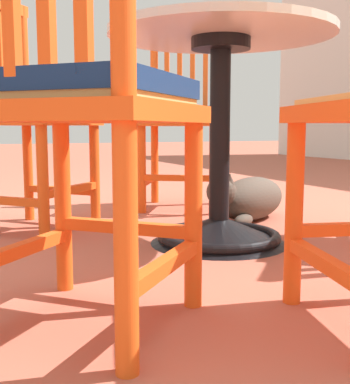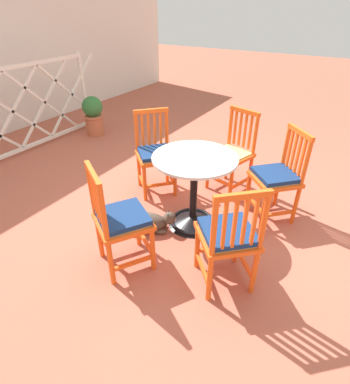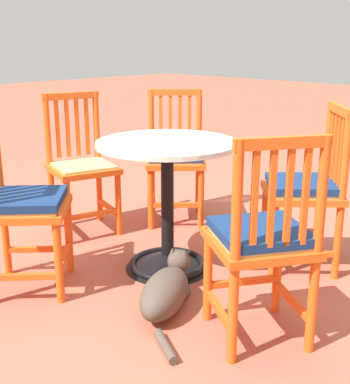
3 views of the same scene
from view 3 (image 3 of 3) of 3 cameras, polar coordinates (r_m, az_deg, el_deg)
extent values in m
plane|color=#AD5642|center=(3.00, -1.96, -7.91)|extent=(24.00, 24.00, 0.00)
cone|color=black|center=(2.93, -0.82, -7.50)|extent=(0.48, 0.48, 0.10)
torus|color=black|center=(2.94, -0.81, -7.95)|extent=(0.44, 0.44, 0.04)
cylinder|color=black|center=(2.81, -0.84, -1.50)|extent=(0.07, 0.07, 0.66)
cylinder|color=black|center=(2.73, -0.87, 4.74)|extent=(0.20, 0.20, 0.04)
cylinder|color=silver|center=(2.73, -0.87, 5.41)|extent=(0.76, 0.76, 0.02)
cylinder|color=#EA5619|center=(2.87, -11.76, -4.61)|extent=(0.04, 0.04, 0.45)
cylinder|color=#EA5619|center=(2.56, -12.83, -7.36)|extent=(0.04, 0.04, 0.45)
cylinder|color=#EA5619|center=(2.87, -18.75, -0.32)|extent=(0.04, 0.04, 0.91)
cube|color=#EA5619|center=(2.93, -14.96, -6.17)|extent=(0.25, 0.27, 0.03)
cube|color=#EA5619|center=(2.63, -16.41, -9.02)|extent=(0.25, 0.27, 0.03)
cube|color=#EA5619|center=(2.74, -12.19, -6.97)|extent=(0.27, 0.25, 0.03)
cube|color=#EA5619|center=(2.68, -16.13, -1.80)|extent=(0.57, 0.57, 0.04)
cube|color=tan|center=(2.67, -16.17, -1.35)|extent=(0.49, 0.49, 0.02)
cube|color=navy|center=(2.66, -16.22, -0.74)|extent=(0.51, 0.51, 0.04)
cylinder|color=#EA5619|center=(2.36, 3.68, -9.15)|extent=(0.04, 0.04, 0.45)
cylinder|color=#EA5619|center=(2.47, 11.33, -8.21)|extent=(0.04, 0.04, 0.45)
cylinder|color=#EA5619|center=(1.97, 6.68, -7.29)|extent=(0.04, 0.04, 0.91)
cylinder|color=#EA5619|center=(2.10, 15.50, -6.21)|extent=(0.04, 0.04, 0.91)
cube|color=#EA5619|center=(2.25, 4.92, -12.92)|extent=(0.30, 0.21, 0.03)
cube|color=#EA5619|center=(2.37, 12.93, -11.72)|extent=(0.30, 0.21, 0.03)
cube|color=#EA5619|center=(2.43, 7.55, -9.86)|extent=(0.21, 0.30, 0.03)
cube|color=#EA5619|center=(2.18, 9.38, -5.60)|extent=(0.55, 0.55, 0.04)
cube|color=tan|center=(2.17, 9.41, -5.07)|extent=(0.48, 0.48, 0.02)
cube|color=#EA5619|center=(1.91, 8.83, -0.88)|extent=(0.03, 0.03, 0.39)
cube|color=#EA5619|center=(1.94, 10.70, -0.74)|extent=(0.03, 0.03, 0.39)
cube|color=#EA5619|center=(1.96, 12.51, -0.60)|extent=(0.03, 0.03, 0.39)
cube|color=#EA5619|center=(1.99, 14.28, -0.46)|extent=(0.03, 0.03, 0.39)
cube|color=#EA5619|center=(1.90, 11.98, 5.39)|extent=(0.23, 0.34, 0.04)
cube|color=navy|center=(2.16, 9.45, -4.33)|extent=(0.50, 0.50, 0.04)
cylinder|color=#EA5619|center=(2.80, 10.92, -5.15)|extent=(0.04, 0.04, 0.45)
cylinder|color=#EA5619|center=(3.11, 9.93, -2.82)|extent=(0.04, 0.04, 0.45)
cylinder|color=#EA5619|center=(2.80, 18.06, -0.67)|extent=(0.04, 0.04, 0.91)
cylinder|color=#EA5619|center=(3.11, 16.34, 1.19)|extent=(0.04, 0.04, 0.91)
cube|color=#EA5619|center=(2.86, 14.21, -6.69)|extent=(0.27, 0.25, 0.03)
cube|color=#EA5619|center=(3.17, 12.90, -4.27)|extent=(0.27, 0.25, 0.03)
cube|color=#EA5619|center=(2.97, 10.34, -4.92)|extent=(0.25, 0.27, 0.03)
cube|color=#EA5619|center=(2.92, 13.90, -0.10)|extent=(0.57, 0.57, 0.04)
cube|color=tan|center=(2.91, 13.93, 0.32)|extent=(0.49, 0.49, 0.02)
cube|color=#EA5619|center=(2.81, 18.09, 4.13)|extent=(0.03, 0.03, 0.39)
cube|color=#EA5619|center=(2.87, 17.71, 4.43)|extent=(0.03, 0.03, 0.39)
cube|color=#EA5619|center=(2.93, 17.35, 4.72)|extent=(0.03, 0.03, 0.39)
cube|color=#EA5619|center=(3.00, 17.01, 4.99)|extent=(0.03, 0.03, 0.39)
cube|color=#EA5619|center=(2.87, 17.90, 8.68)|extent=(0.28, 0.30, 0.04)
cube|color=navy|center=(2.91, 13.97, 0.89)|extent=(0.51, 0.51, 0.04)
cylinder|color=#EA5619|center=(3.46, 2.92, -0.58)|extent=(0.04, 0.04, 0.45)
cylinder|color=#EA5619|center=(3.45, -2.72, -0.60)|extent=(0.04, 0.04, 0.45)
cylinder|color=#EA5619|center=(3.73, 2.64, 4.35)|extent=(0.04, 0.04, 0.91)
cylinder|color=#EA5619|center=(3.72, -2.60, 4.34)|extent=(0.04, 0.04, 0.91)
cube|color=#EA5619|center=(3.65, 2.73, -1.06)|extent=(0.26, 0.26, 0.03)
cube|color=#EA5619|center=(3.64, -2.62, -1.08)|extent=(0.26, 0.26, 0.03)
cube|color=#EA5619|center=(3.47, 0.10, -1.46)|extent=(0.26, 0.26, 0.03)
cube|color=#EA5619|center=(3.56, 0.06, 3.40)|extent=(0.57, 0.57, 0.04)
cube|color=tan|center=(3.56, 0.06, 3.75)|extent=(0.49, 0.49, 0.02)
cube|color=#EA5619|center=(3.68, 1.62, 7.77)|extent=(0.03, 0.03, 0.39)
cube|color=#EA5619|center=(3.68, 0.56, 7.77)|extent=(0.03, 0.03, 0.39)
cube|color=#EA5619|center=(3.68, -0.51, 7.77)|extent=(0.03, 0.03, 0.39)
cube|color=#EA5619|center=(3.68, -1.58, 7.77)|extent=(0.03, 0.03, 0.39)
cube|color=#EA5619|center=(3.65, 0.02, 11.03)|extent=(0.29, 0.29, 0.04)
cube|color=navy|center=(3.55, 0.06, 4.22)|extent=(0.51, 0.51, 0.04)
cylinder|color=#EA5619|center=(3.37, -6.31, -1.12)|extent=(0.04, 0.04, 0.45)
cylinder|color=#EA5619|center=(3.26, -11.80, -2.00)|extent=(0.04, 0.04, 0.45)
cylinder|color=#EA5619|center=(3.62, -8.56, 3.79)|extent=(0.04, 0.04, 0.91)
cylinder|color=#EA5619|center=(3.51, -13.74, 3.12)|extent=(0.04, 0.04, 0.91)
cube|color=#EA5619|center=(3.55, -7.35, -1.69)|extent=(0.33, 0.12, 0.03)
cube|color=#EA5619|center=(3.44, -12.60, -2.54)|extent=(0.33, 0.12, 0.03)
cube|color=#EA5619|center=(3.33, -8.97, -2.45)|extent=(0.12, 0.33, 0.03)
cube|color=#EA5619|center=(3.41, -10.18, 2.54)|extent=(0.50, 0.50, 0.04)
cube|color=tan|center=(3.41, -10.20, 2.89)|extent=(0.43, 0.43, 0.02)
cube|color=#EA5619|center=(3.55, -9.75, 7.20)|extent=(0.03, 0.03, 0.39)
cube|color=#EA5619|center=(3.53, -10.79, 7.09)|extent=(0.03, 0.03, 0.39)
cube|color=#EA5619|center=(3.51, -11.85, 6.98)|extent=(0.03, 0.03, 0.39)
cube|color=#EA5619|center=(3.49, -12.92, 6.86)|extent=(0.03, 0.03, 0.39)
cube|color=#EA5619|center=(3.49, -11.52, 10.43)|extent=(0.14, 0.37, 0.04)
ellipsoid|color=#4C4238|center=(2.47, -1.17, -11.16)|extent=(0.38, 0.48, 0.19)
ellipsoid|color=silver|center=(2.56, -0.49, -10.36)|extent=(0.22, 0.23, 0.14)
sphere|color=#4C4238|center=(2.66, 0.44, -7.71)|extent=(0.12, 0.12, 0.12)
ellipsoid|color=silver|center=(2.71, 0.69, -7.59)|extent=(0.07, 0.06, 0.04)
cone|color=#4C4238|center=(2.64, -0.30, -6.66)|extent=(0.04, 0.04, 0.04)
cone|color=#4C4238|center=(2.62, 1.05, -6.82)|extent=(0.04, 0.04, 0.04)
ellipsoid|color=#4C4238|center=(2.66, -1.23, -10.69)|extent=(0.11, 0.13, 0.05)
ellipsoid|color=#4C4238|center=(2.63, 1.10, -11.00)|extent=(0.11, 0.13, 0.05)
cylinder|color=#4C4238|center=(2.23, -1.08, -16.74)|extent=(0.21, 0.14, 0.04)
camera|label=1|loc=(4.44, -6.81, 5.56)|focal=46.53mm
camera|label=2|loc=(3.09, 53.64, 22.38)|focal=28.80mm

